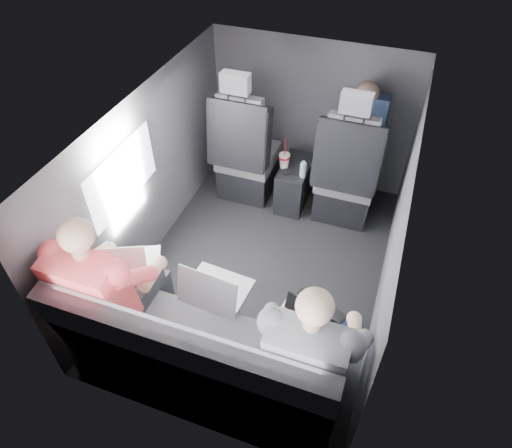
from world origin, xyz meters
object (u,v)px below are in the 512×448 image
(soda_cup, at_px, (284,160))
(passenger_rear_right, at_px, (311,350))
(front_seat_left, at_px, (246,158))
(laptop_black, at_px, (311,316))
(laptop_white, at_px, (131,260))
(passenger_rear_left, at_px, (110,287))
(rear_bench, at_px, (203,361))
(center_console, at_px, (295,184))
(water_bottle, at_px, (303,170))
(laptop_silver, at_px, (215,288))
(front_seat_right, at_px, (346,179))
(passenger_front_right, at_px, (361,129))

(soda_cup, height_order, passenger_rear_right, passenger_rear_right)
(front_seat_left, xyz_separation_m, laptop_black, (1.00, -1.61, 0.23))
(laptop_white, relative_size, passenger_rear_left, 0.31)
(front_seat_left, xyz_separation_m, rear_bench, (0.45, -1.90, -0.09))
(soda_cup, distance_m, passenger_rear_right, 1.93)
(center_console, distance_m, rear_bench, 1.94)
(rear_bench, relative_size, soda_cup, 5.60)
(front_seat_left, height_order, rear_bench, front_seat_left)
(soda_cup, xyz_separation_m, water_bottle, (0.19, -0.08, -0.00))
(laptop_silver, xyz_separation_m, passenger_rear_left, (-0.58, -0.19, 0.00))
(laptop_silver, bearing_deg, front_seat_left, 104.54)
(center_console, xyz_separation_m, laptop_white, (-0.61, -1.62, 0.43))
(passenger_rear_left, bearing_deg, front_seat_right, 59.54)
(rear_bench, relative_size, laptop_silver, 4.11)
(front_seat_right, xyz_separation_m, passenger_front_right, (0.02, 0.26, 0.34))
(rear_bench, bearing_deg, passenger_front_right, 77.62)
(passenger_front_right, bearing_deg, front_seat_left, -164.40)
(laptop_silver, distance_m, passenger_front_right, 1.94)
(laptop_black, distance_m, passenger_front_right, 1.87)
(soda_cup, distance_m, laptop_black, 1.72)
(soda_cup, bearing_deg, water_bottle, -22.34)
(water_bottle, bearing_deg, center_console, 126.01)
(front_seat_right, height_order, center_console, front_seat_right)
(front_seat_right, bearing_deg, center_console, 174.93)
(front_seat_right, height_order, passenger_rear_right, front_seat_right)
(rear_bench, height_order, soda_cup, rear_bench)
(center_console, relative_size, laptop_black, 1.28)
(passenger_rear_right, bearing_deg, passenger_rear_left, -179.98)
(front_seat_right, bearing_deg, laptop_white, -123.89)
(laptop_silver, relative_size, passenger_rear_left, 0.31)
(laptop_silver, bearing_deg, front_seat_right, 73.37)
(front_seat_right, relative_size, passenger_front_right, 1.78)
(center_console, xyz_separation_m, passenger_rear_right, (0.60, -1.85, 0.42))
(front_seat_right, bearing_deg, soda_cup, -178.50)
(front_seat_left, xyz_separation_m, passenger_rear_right, (1.05, -1.81, 0.22))
(passenger_front_right, bearing_deg, rear_bench, -102.38)
(front_seat_right, relative_size, laptop_white, 3.32)
(laptop_white, bearing_deg, center_console, 69.34)
(soda_cup, bearing_deg, passenger_rear_left, -106.23)
(laptop_white, height_order, passenger_front_right, passenger_front_right)
(front_seat_right, bearing_deg, laptop_silver, -106.63)
(passenger_front_right, bearing_deg, laptop_black, -87.68)
(laptop_silver, relative_size, laptop_black, 1.03)
(front_seat_left, xyz_separation_m, passenger_rear_left, (-0.16, -1.81, 0.24))
(soda_cup, distance_m, water_bottle, 0.20)
(front_seat_right, distance_m, laptop_white, 1.92)
(front_seat_left, height_order, center_console, front_seat_left)
(laptop_silver, bearing_deg, passenger_rear_right, -16.99)
(center_console, xyz_separation_m, soda_cup, (-0.09, -0.05, 0.27))
(passenger_rear_right, bearing_deg, water_bottle, 106.49)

